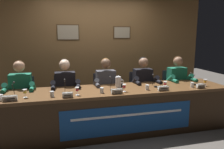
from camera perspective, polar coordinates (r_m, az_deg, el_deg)
name	(u,v)px	position (r m, az deg, el deg)	size (l,w,h in m)	color
ground_plane	(112,131)	(3.86, 0.00, -14.78)	(12.00, 12.00, 0.00)	#4C4742
wall_back_panelled	(96,50)	(5.04, -4.42, 6.46)	(5.28, 0.14, 2.60)	brown
conference_table	(114,104)	(3.56, 0.54, -7.88)	(4.08, 0.84, 0.75)	brown
chair_far_left	(23,103)	(4.22, -22.68, -7.01)	(0.44, 0.44, 0.90)	black
panelist_far_left	(20,91)	(3.96, -23.36, -4.02)	(0.51, 0.48, 1.23)	black
nameplate_far_left	(10,98)	(3.26, -25.69, -5.79)	(0.19, 0.06, 0.08)	white
juice_glass_far_left	(25,92)	(3.34, -22.31, -4.33)	(0.06, 0.06, 0.12)	white
water_cup_far_left	(1,98)	(3.35, -27.64, -5.57)	(0.06, 0.06, 0.08)	silver
microphone_far_left	(13,92)	(3.46, -24.91, -4.26)	(0.06, 0.17, 0.22)	black
chair_left	(66,100)	(4.17, -12.29, -6.63)	(0.44, 0.44, 0.90)	black
panelist_left	(66,88)	(3.91, -12.33, -3.58)	(0.51, 0.48, 1.23)	black
nameplate_left	(68,95)	(3.18, -11.80, -5.37)	(0.15, 0.06, 0.08)	white
juice_glass_left	(77,90)	(3.27, -9.31, -4.02)	(0.06, 0.06, 0.12)	white
water_cup_left	(52,94)	(3.27, -15.75, -5.14)	(0.06, 0.06, 0.08)	silver
microphone_left	(65,89)	(3.40, -12.46, -3.74)	(0.06, 0.17, 0.22)	black
chair_center	(105,97)	(4.26, -2.02, -6.04)	(0.44, 0.44, 0.90)	black
panelist_center	(107,86)	(4.00, -1.43, -3.02)	(0.51, 0.48, 1.23)	black
nameplate_center	(117,91)	(3.31, 1.34, -4.52)	(0.18, 0.06, 0.08)	white
juice_glass_center	(124,86)	(3.43, 3.30, -3.22)	(0.06, 0.06, 0.12)	white
water_cup_center	(102,91)	(3.36, -2.76, -4.34)	(0.06, 0.06, 0.08)	silver
microphone_center	(112,85)	(3.54, -0.12, -2.96)	(0.06, 0.17, 0.22)	black
chair_right	(140,94)	(4.47, 7.53, -5.32)	(0.44, 0.44, 0.90)	black
panelist_right	(144,84)	(4.23, 8.62, -2.40)	(0.51, 0.48, 1.23)	black
nameplate_right	(163,88)	(3.59, 13.60, -3.61)	(0.19, 0.06, 0.08)	white
juice_glass_right	(165,84)	(3.73, 14.04, -2.38)	(0.06, 0.06, 0.12)	white
water_cup_right	(147,88)	(3.60, 9.41, -3.48)	(0.06, 0.06, 0.08)	silver
microphone_right	(155,83)	(3.83, 11.41, -2.13)	(0.06, 0.17, 0.22)	black
chair_far_right	(173,92)	(4.80, 15.98, -4.56)	(0.44, 0.44, 0.90)	black
panelist_far_right	(179,81)	(4.57, 17.40, -1.80)	(0.51, 0.48, 1.23)	black
nameplate_far_right	(201,86)	(3.96, 22.70, -2.84)	(0.15, 0.06, 0.08)	white
juice_glass_far_right	(205,81)	(4.14, 23.67, -1.70)	(0.06, 0.06, 0.12)	white
water_cup_far_right	(192,85)	(3.97, 20.68, -2.70)	(0.06, 0.06, 0.08)	silver
microphone_far_right	(193,81)	(4.19, 20.89, -1.54)	(0.06, 0.17, 0.22)	black
water_pitcher_central	(118,82)	(3.71, 1.72, -2.01)	(0.15, 0.10, 0.21)	silver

